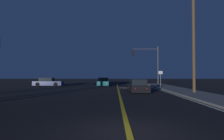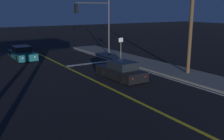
{
  "view_description": "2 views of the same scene",
  "coord_description": "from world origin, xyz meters",
  "px_view_note": "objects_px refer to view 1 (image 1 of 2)",
  "views": [
    {
      "loc": [
        -0.45,
        -6.0,
        1.84
      ],
      "look_at": [
        -0.79,
        18.95,
        2.45
      ],
      "focal_mm": 30.47,
      "sensor_mm": 36.0,
      "label": 1
    },
    {
      "loc": [
        -8.5,
        -1.46,
        5.05
      ],
      "look_at": [
        1.28,
        14.27,
        0.72
      ],
      "focal_mm": 41.48,
      "sensor_mm": 36.0,
      "label": 2
    }
  ],
  "objects_px": {
    "car_following_oncoming_teal": "(103,82)",
    "street_sign_corner": "(161,76)",
    "car_parked_curb_black": "(138,87)",
    "utility_pole_right": "(194,35)",
    "car_side_waiting_navy": "(48,82)",
    "traffic_signal_near_right": "(149,60)"
  },
  "relations": [
    {
      "from": "car_following_oncoming_teal",
      "to": "street_sign_corner",
      "type": "height_order",
      "value": "street_sign_corner"
    },
    {
      "from": "traffic_signal_near_right",
      "to": "car_following_oncoming_teal",
      "type": "bearing_deg",
      "value": -26.48
    },
    {
      "from": "street_sign_corner",
      "to": "traffic_signal_near_right",
      "type": "bearing_deg",
      "value": 110.96
    },
    {
      "from": "car_parked_curb_black",
      "to": "car_following_oncoming_teal",
      "type": "relative_size",
      "value": 0.94
    },
    {
      "from": "car_parked_curb_black",
      "to": "traffic_signal_near_right",
      "type": "bearing_deg",
      "value": 70.16
    },
    {
      "from": "car_side_waiting_navy",
      "to": "utility_pole_right",
      "type": "bearing_deg",
      "value": 55.72
    },
    {
      "from": "car_side_waiting_navy",
      "to": "utility_pole_right",
      "type": "relative_size",
      "value": 0.43
    },
    {
      "from": "car_following_oncoming_teal",
      "to": "utility_pole_right",
      "type": "bearing_deg",
      "value": 123.63
    },
    {
      "from": "car_side_waiting_navy",
      "to": "car_following_oncoming_teal",
      "type": "bearing_deg",
      "value": 98.84
    },
    {
      "from": "traffic_signal_near_right",
      "to": "street_sign_corner",
      "type": "xyz_separation_m",
      "value": [
        1.07,
        -2.8,
        -2.47
      ]
    },
    {
      "from": "car_following_oncoming_teal",
      "to": "utility_pole_right",
      "type": "relative_size",
      "value": 0.43
    },
    {
      "from": "car_side_waiting_navy",
      "to": "traffic_signal_near_right",
      "type": "distance_m",
      "value": 16.49
    },
    {
      "from": "car_following_oncoming_teal",
      "to": "street_sign_corner",
      "type": "relative_size",
      "value": 1.99
    },
    {
      "from": "car_side_waiting_navy",
      "to": "traffic_signal_near_right",
      "type": "relative_size",
      "value": 0.76
    },
    {
      "from": "utility_pole_right",
      "to": "car_side_waiting_navy",
      "type": "bearing_deg",
      "value": 146.21
    },
    {
      "from": "car_following_oncoming_teal",
      "to": "street_sign_corner",
      "type": "bearing_deg",
      "value": 141.16
    },
    {
      "from": "car_side_waiting_navy",
      "to": "street_sign_corner",
      "type": "xyz_separation_m",
      "value": [
        17.06,
        -4.86,
        1.01
      ]
    },
    {
      "from": "car_side_waiting_navy",
      "to": "traffic_signal_near_right",
      "type": "height_order",
      "value": "traffic_signal_near_right"
    },
    {
      "from": "street_sign_corner",
      "to": "car_parked_curb_black",
      "type": "bearing_deg",
      "value": -123.59
    },
    {
      "from": "car_following_oncoming_teal",
      "to": "car_parked_curb_black",
      "type": "bearing_deg",
      "value": 108.93
    },
    {
      "from": "car_side_waiting_navy",
      "to": "street_sign_corner",
      "type": "distance_m",
      "value": 17.77
    },
    {
      "from": "car_side_waiting_navy",
      "to": "car_parked_curb_black",
      "type": "distance_m",
      "value": 16.96
    }
  ]
}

